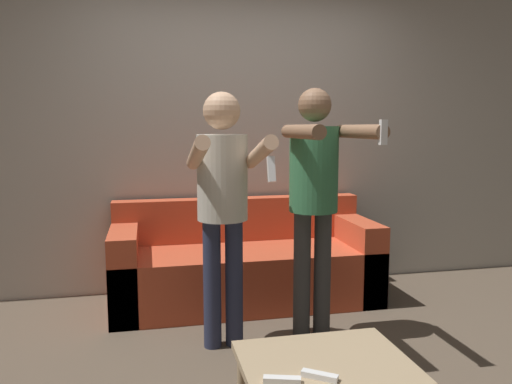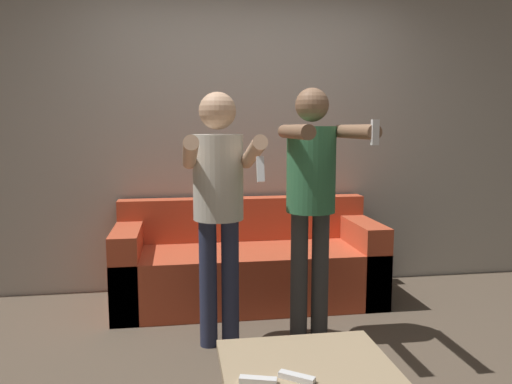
{
  "view_description": "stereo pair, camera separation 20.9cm",
  "coord_description": "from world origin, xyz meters",
  "views": [
    {
      "loc": [
        -0.75,
        -2.5,
        1.37
      ],
      "look_at": [
        -0.01,
        0.83,
        0.92
      ],
      "focal_mm": 35.0,
      "sensor_mm": 36.0,
      "label": 1
    },
    {
      "loc": [
        -0.54,
        -2.54,
        1.37
      ],
      "look_at": [
        -0.01,
        0.83,
        0.92
      ],
      "focal_mm": 35.0,
      "sensor_mm": 36.0,
      "label": 2
    }
  ],
  "objects": [
    {
      "name": "couch",
      "position": [
        -0.01,
        1.24,
        0.28
      ],
      "size": [
        2.03,
        0.77,
        0.78
      ],
      "color": "#C64C2D",
      "rests_on": "ground_plane"
    },
    {
      "name": "remote_near",
      "position": [
        -0.25,
        -0.71,
        0.37
      ],
      "size": [
        0.15,
        0.08,
        0.02
      ],
      "color": "white",
      "rests_on": "coffee_table"
    },
    {
      "name": "wall_back",
      "position": [
        0.0,
        1.66,
        1.35
      ],
      "size": [
        6.4,
        0.06,
        2.7
      ],
      "color": "#B7B2A8",
      "rests_on": "ground_plane"
    },
    {
      "name": "person_standing_left",
      "position": [
        -0.3,
        0.44,
        0.98
      ],
      "size": [
        0.43,
        0.71,
        1.57
      ],
      "color": "#282D47",
      "rests_on": "ground_plane"
    },
    {
      "name": "remote_far",
      "position": [
        -0.09,
        -0.71,
        0.37
      ],
      "size": [
        0.14,
        0.12,
        0.02
      ],
      "color": "white",
      "rests_on": "coffee_table"
    },
    {
      "name": "person_standing_right",
      "position": [
        0.28,
        0.44,
        1.01
      ],
      "size": [
        0.43,
        0.75,
        1.6
      ],
      "color": "#383838",
      "rests_on": "ground_plane"
    },
    {
      "name": "coffee_table",
      "position": [
        -0.01,
        -0.56,
        0.32
      ],
      "size": [
        0.73,
        0.57,
        0.36
      ],
      "color": "tan",
      "rests_on": "ground_plane"
    },
    {
      "name": "ground_plane",
      "position": [
        0.0,
        0.0,
        0.0
      ],
      "size": [
        14.0,
        14.0,
        0.0
      ],
      "primitive_type": "plane",
      "color": "brown"
    }
  ]
}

